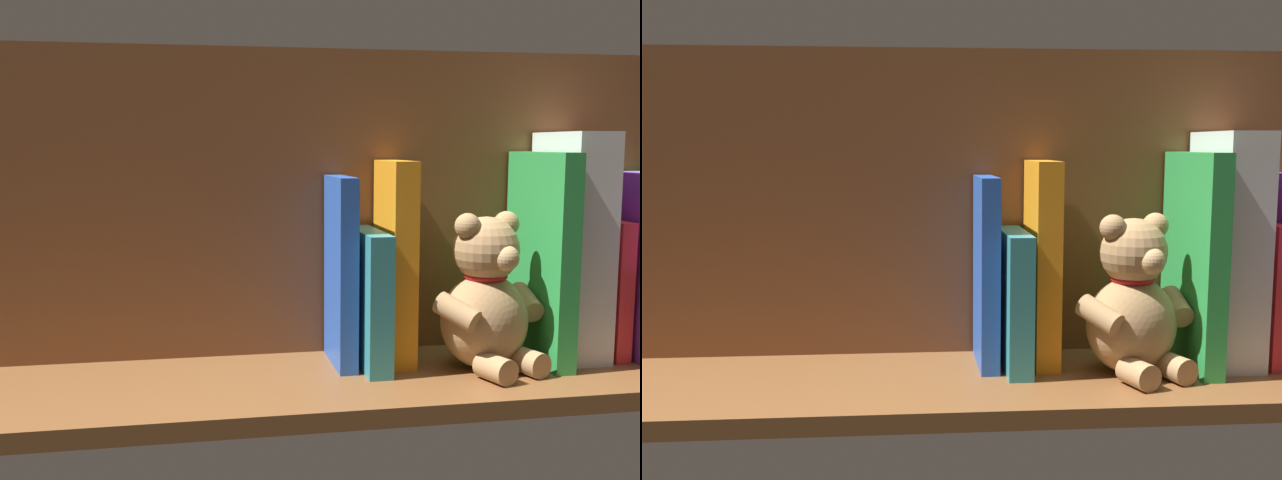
# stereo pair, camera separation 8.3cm
# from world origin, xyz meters

# --- Properties ---
(ground_plane) EXTENTS (1.12, 0.26, 0.02)m
(ground_plane) POSITION_xyz_m (0.00, 0.00, -0.01)
(ground_plane) COLOR brown
(shelf_back_panel) EXTENTS (1.12, 0.02, 0.40)m
(shelf_back_panel) POSITION_xyz_m (0.00, -0.11, 0.20)
(shelf_back_panel) COLOR brown
(shelf_back_panel) RESTS_ON ground_plane
(book_4) EXTENTS (0.02, 0.12, 0.18)m
(book_4) POSITION_xyz_m (-0.38, -0.03, 0.09)
(book_4) COLOR red
(book_4) RESTS_ON ground_plane
(dictionary_thick_white) EXTENTS (0.06, 0.13, 0.29)m
(dictionary_thick_white) POSITION_xyz_m (-0.34, -0.03, 0.15)
(dictionary_thick_white) COLOR silver
(dictionary_thick_white) RESTS_ON ground_plane
(book_5) EXTENTS (0.03, 0.15, 0.27)m
(book_5) POSITION_xyz_m (-0.29, -0.02, 0.13)
(book_5) COLOR green
(book_5) RESTS_ON ground_plane
(teddy_bear) EXTENTS (0.15, 0.15, 0.19)m
(teddy_bear) POSITION_xyz_m (-0.21, 0.01, 0.09)
(teddy_bear) COLOR tan
(teddy_bear) RESTS_ON ground_plane
(book_6) EXTENTS (0.03, 0.10, 0.26)m
(book_6) POSITION_xyz_m (-0.10, -0.04, 0.13)
(book_6) COLOR orange
(book_6) RESTS_ON ground_plane
(book_7) EXTENTS (0.03, 0.13, 0.17)m
(book_7) POSITION_xyz_m (-0.07, -0.03, 0.08)
(book_7) COLOR teal
(book_7) RESTS_ON ground_plane
(book_8) EXTENTS (0.02, 0.11, 0.24)m
(book_8) POSITION_xyz_m (-0.03, -0.04, 0.12)
(book_8) COLOR blue
(book_8) RESTS_ON ground_plane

